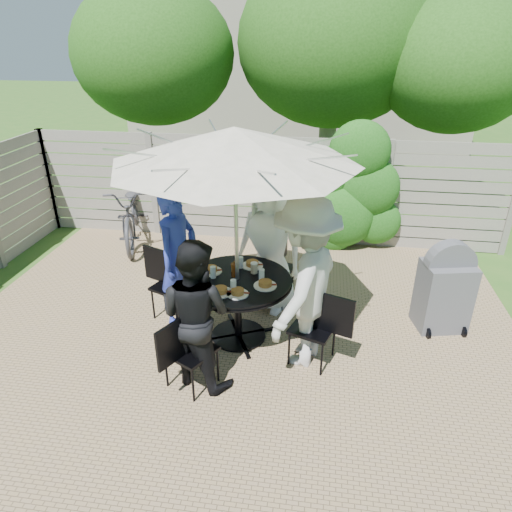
# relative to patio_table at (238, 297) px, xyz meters

# --- Properties ---
(backyard_envelope) EXTENTS (60.00, 60.00, 5.00)m
(backyard_envelope) POSITION_rel_patio_table_xyz_m (0.03, 10.24, 2.04)
(backyard_envelope) COLOR #2D5A1C
(backyard_envelope) RESTS_ON ground
(patio_table) EXTENTS (1.59, 1.59, 0.82)m
(patio_table) POSITION_rel_patio_table_xyz_m (0.00, 0.00, 0.00)
(patio_table) COLOR black
(patio_table) RESTS_ON ground
(umbrella) EXTENTS (3.33, 3.33, 2.53)m
(umbrella) POSITION_rel_patio_table_xyz_m (0.00, -0.00, 1.77)
(umbrella) COLOR silver
(umbrella) RESTS_ON ground
(chair_back) EXTENTS (0.59, 0.76, 1.00)m
(chair_back) POSITION_rel_patio_table_xyz_m (0.33, 0.91, -0.27)
(chair_back) COLOR black
(chair_back) RESTS_ON ground
(person_back) EXTENTS (1.04, 0.85, 1.84)m
(person_back) POSITION_rel_patio_table_xyz_m (0.28, 0.78, 0.35)
(person_back) COLOR white
(person_back) RESTS_ON ground
(chair_left) EXTENTS (0.71, 0.59, 0.93)m
(chair_left) POSITION_rel_patio_table_xyz_m (-0.91, 0.33, -0.29)
(chair_left) COLOR black
(chair_left) RESTS_ON ground
(person_left) EXTENTS (0.62, 0.75, 1.76)m
(person_left) POSITION_rel_patio_table_xyz_m (-0.78, 0.28, 0.31)
(person_left) COLOR #2736AC
(person_left) RESTS_ON ground
(chair_front) EXTENTS (0.59, 0.69, 0.90)m
(chair_front) POSITION_rel_patio_table_xyz_m (-0.33, -0.91, -0.30)
(chair_front) COLOR black
(chair_front) RESTS_ON ground
(person_front) EXTENTS (0.96, 0.85, 1.63)m
(person_front) POSITION_rel_patio_table_xyz_m (-0.28, -0.78, 0.25)
(person_front) COLOR black
(person_front) RESTS_ON ground
(chair_right) EXTENTS (0.70, 0.57, 0.92)m
(chair_right) POSITION_rel_patio_table_xyz_m (0.91, -0.33, -0.29)
(chair_right) COLOR black
(chair_right) RESTS_ON ground
(person_right) EXTENTS (1.11, 1.43, 1.94)m
(person_right) POSITION_rel_patio_table_xyz_m (0.78, -0.28, 0.40)
(person_right) COLOR #B3B0AD
(person_right) RESTS_ON ground
(plate_back) EXTENTS (0.26, 0.26, 0.06)m
(plate_back) POSITION_rel_patio_table_xyz_m (0.12, 0.34, 0.27)
(plate_back) COLOR white
(plate_back) RESTS_ON patio_table
(plate_left) EXTENTS (0.26, 0.26, 0.06)m
(plate_left) POSITION_rel_patio_table_xyz_m (-0.34, 0.12, 0.27)
(plate_left) COLOR white
(plate_left) RESTS_ON patio_table
(plate_front) EXTENTS (0.26, 0.26, 0.06)m
(plate_front) POSITION_rel_patio_table_xyz_m (-0.12, -0.34, 0.27)
(plate_front) COLOR white
(plate_front) RESTS_ON patio_table
(plate_right) EXTENTS (0.26, 0.26, 0.06)m
(plate_right) POSITION_rel_patio_table_xyz_m (0.34, -0.12, 0.27)
(plate_right) COLOR white
(plate_right) RESTS_ON patio_table
(plate_extra) EXTENTS (0.24, 0.24, 0.06)m
(plate_extra) POSITION_rel_patio_table_xyz_m (0.07, -0.34, 0.27)
(plate_extra) COLOR white
(plate_extra) RESTS_ON patio_table
(glass_back) EXTENTS (0.07, 0.07, 0.14)m
(glass_back) POSITION_rel_patio_table_xyz_m (-0.01, 0.28, 0.32)
(glass_back) COLOR silver
(glass_back) RESTS_ON patio_table
(glass_left) EXTENTS (0.07, 0.07, 0.14)m
(glass_left) POSITION_rel_patio_table_xyz_m (-0.28, -0.01, 0.32)
(glass_left) COLOR silver
(glass_left) RESTS_ON patio_table
(glass_front) EXTENTS (0.07, 0.07, 0.14)m
(glass_front) POSITION_rel_patio_table_xyz_m (0.01, -0.28, 0.32)
(glass_front) COLOR silver
(glass_front) RESTS_ON patio_table
(glass_right) EXTENTS (0.07, 0.07, 0.14)m
(glass_right) POSITION_rel_patio_table_xyz_m (0.28, 0.01, 0.32)
(glass_right) COLOR silver
(glass_right) RESTS_ON patio_table
(syrup_jug) EXTENTS (0.09, 0.09, 0.16)m
(syrup_jug) POSITION_rel_patio_table_xyz_m (-0.04, 0.07, 0.33)
(syrup_jug) COLOR #59280C
(syrup_jug) RESTS_ON patio_table
(coffee_cup) EXTENTS (0.08, 0.08, 0.12)m
(coffee_cup) POSITION_rel_patio_table_xyz_m (0.17, 0.17, 0.31)
(coffee_cup) COLOR #C6B293
(coffee_cup) RESTS_ON patio_table
(bicycle) EXTENTS (1.30, 2.17, 1.08)m
(bicycle) POSITION_rel_patio_table_xyz_m (-2.33, 2.55, -0.03)
(bicycle) COLOR #333338
(bicycle) RESTS_ON ground
(bbq_grill) EXTENTS (0.66, 0.56, 1.18)m
(bbq_grill) POSITION_rel_patio_table_xyz_m (2.45, 0.59, -0.03)
(bbq_grill) COLOR #4F5054
(bbq_grill) RESTS_ON ground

